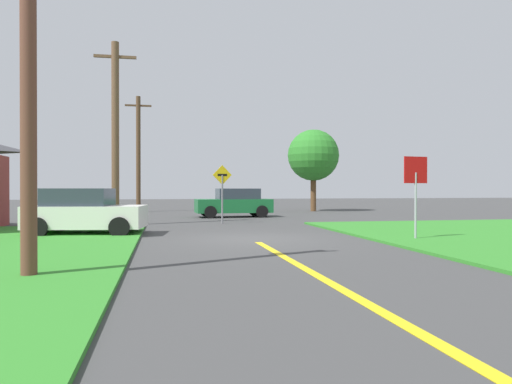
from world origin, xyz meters
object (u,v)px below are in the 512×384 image
stop_sign (416,181)px  direction_sign (222,187)px  car_approaching_junction (235,203)px  oak_tree_left (313,155)px  parked_car_near_building (85,212)px  utility_pole_near (28,41)px  utility_pole_mid (115,132)px  utility_pole_far (138,153)px

stop_sign → direction_sign: bearing=-66.0°
car_approaching_junction → oak_tree_left: (6.58, 5.94, 3.18)m
stop_sign → parked_car_near_building: bearing=-27.5°
car_approaching_junction → oak_tree_left: bearing=-141.0°
car_approaching_junction → oak_tree_left: size_ratio=0.74×
stop_sign → oak_tree_left: 19.62m
stop_sign → car_approaching_junction: 13.88m
direction_sign → utility_pole_near: bearing=-111.5°
utility_pole_mid → direction_sign: size_ratio=2.97×
oak_tree_left → utility_pole_near: bearing=-118.6°
car_approaching_junction → utility_pole_near: size_ratio=0.53×
utility_pole_near → utility_pole_far: 25.14m
utility_pole_far → direction_sign: size_ratio=2.98×
utility_pole_near → car_approaching_junction: bearing=70.4°
stop_sign → utility_pole_near: utility_pole_near is taller
parked_car_near_building → utility_pole_mid: size_ratio=0.51×
stop_sign → parked_car_near_building: size_ratio=0.64×
stop_sign → utility_pole_mid: 12.85m
car_approaching_junction → utility_pole_mid: 8.63m
parked_car_near_building → utility_pole_mid: (0.62, 4.25, 3.30)m
utility_pole_near → utility_pole_mid: bearing=88.6°
car_approaching_junction → stop_sign: bearing=102.3°
utility_pole_mid → utility_pole_far: size_ratio=1.00×
stop_sign → car_approaching_junction: (-3.67, 13.34, -1.05)m
oak_tree_left → utility_pole_mid: bearing=-138.5°
utility_pole_near → direction_sign: bearing=68.5°
stop_sign → utility_pole_near: 11.20m
direction_sign → utility_pole_far: bearing=109.4°
utility_pole_far → parked_car_near_building: bearing=-93.3°
utility_pole_near → oak_tree_left: bearing=61.4°
stop_sign → utility_pole_mid: (-9.70, 8.13, 2.25)m
oak_tree_left → stop_sign: bearing=-98.6°
car_approaching_junction → utility_pole_mid: size_ratio=0.54×
direction_sign → oak_tree_left: (7.90, 10.97, 2.31)m
direction_sign → oak_tree_left: bearing=54.3°
parked_car_near_building → direction_sign: 6.99m
car_approaching_junction → parked_car_near_building: same height
stop_sign → direction_sign: (-4.99, 8.31, -0.18)m
car_approaching_junction → parked_car_near_building: 11.57m
stop_sign → car_approaching_junction: stop_sign is taller
stop_sign → utility_pole_far: size_ratio=0.32×
utility_pole_mid → utility_pole_far: utility_pole_far is taller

